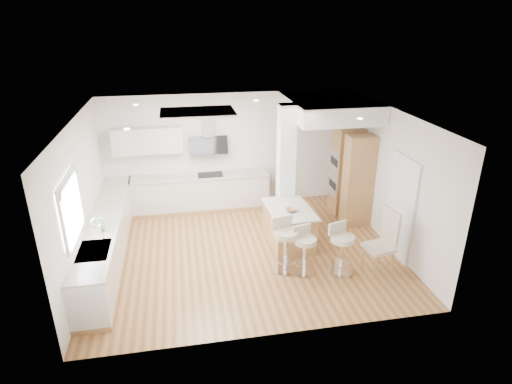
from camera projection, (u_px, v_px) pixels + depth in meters
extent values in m
plane|color=#A36F3C|center=(246.00, 251.00, 8.77)|extent=(6.00, 6.00, 0.00)
cube|color=white|center=(246.00, 251.00, 8.77)|extent=(6.00, 5.00, 0.02)
cube|color=white|center=(229.00, 150.00, 10.49)|extent=(6.00, 0.04, 2.80)
cube|color=white|center=(81.00, 200.00, 7.72)|extent=(0.04, 5.00, 2.80)
cube|color=white|center=(390.00, 178.00, 8.73)|extent=(0.04, 5.00, 2.80)
cube|color=white|center=(198.00, 112.00, 8.10)|extent=(1.40, 0.95, 0.05)
cube|color=white|center=(198.00, 113.00, 8.10)|extent=(1.25, 0.80, 0.03)
cylinder|color=white|center=(136.00, 105.00, 8.71)|extent=(0.10, 0.10, 0.02)
cylinder|color=white|center=(127.00, 129.00, 6.90)|extent=(0.10, 0.10, 0.02)
cylinder|color=white|center=(256.00, 101.00, 9.13)|extent=(0.10, 0.10, 0.02)
cylinder|color=white|center=(331.00, 103.00, 8.93)|extent=(0.10, 0.10, 0.02)
cylinder|color=white|center=(360.00, 119.00, 7.57)|extent=(0.10, 0.10, 0.02)
cube|color=white|center=(71.00, 208.00, 6.81)|extent=(0.03, 1.15, 0.95)
cube|color=white|center=(66.00, 178.00, 6.62)|extent=(0.04, 1.28, 0.06)
cube|color=white|center=(77.00, 236.00, 7.01)|extent=(0.04, 1.28, 0.06)
cube|color=white|center=(63.00, 225.00, 6.26)|extent=(0.04, 0.06, 0.95)
cube|color=white|center=(79.00, 193.00, 7.37)|extent=(0.04, 0.06, 0.95)
cube|color=#95979C|center=(68.00, 183.00, 6.65)|extent=(0.03, 1.18, 0.14)
cube|color=#494239|center=(401.00, 208.00, 8.34)|extent=(0.02, 0.90, 2.00)
cube|color=white|center=(400.00, 208.00, 8.33)|extent=(0.05, 1.00, 2.10)
cube|color=tan|center=(110.00, 256.00, 8.52)|extent=(0.60, 4.50, 0.10)
cube|color=silver|center=(107.00, 237.00, 8.35)|extent=(0.60, 4.50, 0.76)
cube|color=beige|center=(104.00, 218.00, 8.20)|extent=(0.63, 4.50, 0.04)
cube|color=#A9A9AE|center=(94.00, 251.00, 7.06)|extent=(0.50, 0.75, 0.02)
cube|color=#A9A9AE|center=(92.00, 259.00, 6.92)|extent=(0.40, 0.34, 0.10)
cube|color=#A9A9AE|center=(96.00, 248.00, 7.24)|extent=(0.40, 0.34, 0.10)
cylinder|color=silver|center=(102.00, 231.00, 7.28)|extent=(0.02, 0.02, 0.36)
torus|color=silver|center=(97.00, 222.00, 7.20)|extent=(0.18, 0.02, 0.18)
imported|color=#4B8A46|center=(101.00, 223.00, 7.59)|extent=(0.17, 0.12, 0.33)
cube|color=tan|center=(202.00, 208.00, 10.61)|extent=(3.30, 0.60, 0.10)
cube|color=silver|center=(201.00, 192.00, 10.45)|extent=(3.30, 0.60, 0.76)
cube|color=beige|center=(200.00, 176.00, 10.29)|extent=(3.33, 0.63, 0.04)
cube|color=black|center=(210.00, 175.00, 10.32)|extent=(0.60, 0.40, 0.01)
cube|color=silver|center=(148.00, 140.00, 9.86)|extent=(1.60, 0.34, 0.60)
cube|color=#A9A9AE|center=(207.00, 122.00, 10.02)|extent=(0.25, 0.18, 0.70)
cube|color=black|center=(209.00, 146.00, 10.16)|extent=(0.90, 0.26, 0.44)
cube|color=white|center=(286.00, 169.00, 9.26)|extent=(0.35, 0.35, 2.80)
cube|color=white|center=(329.00, 107.00, 9.38)|extent=(1.78, 2.20, 0.40)
cube|color=tan|center=(346.00, 171.00, 10.17)|extent=(0.62, 0.62, 2.10)
cube|color=tan|center=(358.00, 181.00, 9.53)|extent=(0.62, 0.40, 2.10)
cube|color=#A9A9AE|center=(335.00, 161.00, 10.02)|extent=(0.02, 0.55, 0.55)
cube|color=#A9A9AE|center=(333.00, 184.00, 10.24)|extent=(0.02, 0.55, 0.55)
cube|color=black|center=(334.00, 161.00, 10.02)|extent=(0.01, 0.45, 0.18)
cube|color=black|center=(332.00, 184.00, 10.24)|extent=(0.01, 0.45, 0.18)
cube|color=tan|center=(289.00, 227.00, 8.93)|extent=(0.87, 1.30, 0.78)
cube|color=beige|center=(289.00, 209.00, 8.78)|extent=(0.95, 1.38, 0.04)
imported|color=gray|center=(291.00, 210.00, 8.64)|extent=(0.25, 0.25, 0.06)
sphere|color=orange|center=(293.00, 210.00, 8.64)|extent=(0.07, 0.07, 0.06)
sphere|color=orange|center=(289.00, 210.00, 8.64)|extent=(0.07, 0.07, 0.06)
sphere|color=olive|center=(292.00, 210.00, 8.60)|extent=(0.07, 0.07, 0.06)
cylinder|color=silver|center=(285.00, 270.00, 8.12)|extent=(0.58, 0.58, 0.03)
cylinder|color=silver|center=(286.00, 253.00, 7.97)|extent=(0.09, 0.09, 0.71)
cylinder|color=silver|center=(285.00, 259.00, 8.03)|extent=(0.45, 0.45, 0.02)
cylinder|color=beige|center=(286.00, 234.00, 7.82)|extent=(0.55, 0.55, 0.11)
cube|color=beige|center=(282.00, 222.00, 7.90)|extent=(0.42, 0.15, 0.24)
cylinder|color=silver|center=(304.00, 272.00, 8.03)|extent=(0.51, 0.51, 0.03)
cylinder|color=silver|center=(304.00, 258.00, 7.91)|extent=(0.08, 0.08, 0.62)
cylinder|color=silver|center=(304.00, 263.00, 7.96)|extent=(0.39, 0.39, 0.01)
cylinder|color=beige|center=(305.00, 241.00, 7.77)|extent=(0.48, 0.48, 0.10)
cube|color=beige|center=(302.00, 230.00, 7.85)|extent=(0.37, 0.13, 0.21)
cylinder|color=silver|center=(340.00, 272.00, 8.04)|extent=(0.57, 0.57, 0.03)
cylinder|color=silver|center=(341.00, 257.00, 7.90)|extent=(0.09, 0.09, 0.66)
cylinder|color=silver|center=(340.00, 263.00, 7.95)|extent=(0.44, 0.44, 0.02)
cylinder|color=beige|center=(343.00, 239.00, 7.76)|extent=(0.55, 0.55, 0.10)
cube|color=beige|center=(337.00, 228.00, 7.83)|extent=(0.38, 0.18, 0.22)
cube|color=beige|center=(379.00, 248.00, 7.92)|extent=(0.56, 0.56, 0.06)
cube|color=beige|center=(391.00, 229.00, 7.85)|extent=(0.13, 0.45, 0.77)
cylinder|color=tan|center=(375.00, 267.00, 7.79)|extent=(0.04, 0.04, 0.47)
cylinder|color=tan|center=(362.00, 257.00, 8.13)|extent=(0.04, 0.04, 0.47)
cylinder|color=tan|center=(392.00, 263.00, 7.92)|extent=(0.04, 0.04, 0.47)
cylinder|color=tan|center=(379.00, 253.00, 8.25)|extent=(0.04, 0.04, 0.47)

